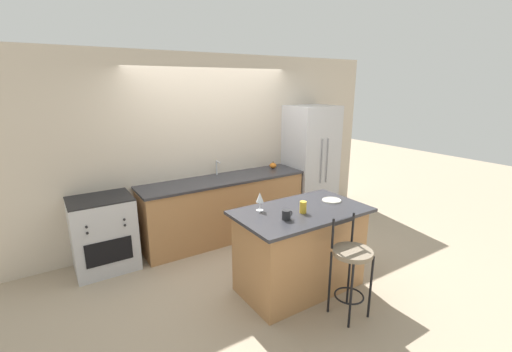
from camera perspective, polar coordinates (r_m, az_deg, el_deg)
name	(u,v)px	position (r m, az deg, el deg)	size (l,w,h in m)	color
ground_plane	(237,246)	(5.08, -3.19, -11.49)	(18.00, 18.00, 0.00)	tan
wall_back	(213,147)	(5.24, -7.19, 4.85)	(6.00, 0.07, 2.70)	beige
back_counter	(224,208)	(5.20, -5.33, -5.26)	(2.50, 0.68, 0.94)	#A87547
sink_faucet	(217,166)	(5.19, -6.51, 1.65)	(0.02, 0.13, 0.22)	#ADAFB5
kitchen_island	(300,249)	(3.97, 7.34, -11.96)	(1.46, 0.86, 0.95)	#A87547
refrigerator	(310,163)	(5.94, 8.98, 2.20)	(0.77, 0.69, 1.93)	#BCBCC1
oven_range	(104,234)	(4.73, -24.06, -8.75)	(0.73, 0.62, 0.94)	#B7B7BC
bar_stool_near	(351,263)	(3.58, 15.57, -13.73)	(0.39, 0.39, 1.03)	black
dinner_plate	(332,200)	(4.11, 12.50, -3.95)	(0.22, 0.22, 0.02)	beige
wine_glass	(260,198)	(3.68, 0.64, -3.63)	(0.08, 0.08, 0.20)	white
coffee_mug	(286,215)	(3.49, 5.10, -6.44)	(0.12, 0.09, 0.10)	#232326
tumbler_cup	(303,207)	(3.68, 7.85, -5.16)	(0.07, 0.07, 0.13)	gold
pumpkin_decoration	(273,166)	(5.60, 2.85, 1.75)	(0.11, 0.11, 0.11)	orange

